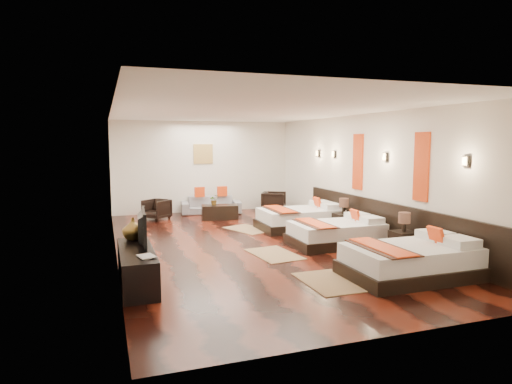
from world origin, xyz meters
name	(u,v)px	position (x,y,z in m)	size (l,w,h in m)	color
floor	(252,244)	(0.00, 0.00, 0.00)	(5.50, 9.50, 0.01)	black
ceiling	(252,111)	(0.00, 0.00, 2.80)	(5.50, 9.50, 0.01)	white
back_wall	(203,167)	(0.00, 4.75, 1.40)	(5.50, 0.01, 2.80)	silver
left_wall	(114,183)	(-2.75, 0.00, 1.40)	(0.01, 9.50, 2.80)	silver
right_wall	(365,175)	(2.75, 0.00, 1.40)	(0.01, 9.50, 2.80)	silver
headboard_panel	(383,222)	(2.71, -0.80, 0.45)	(0.08, 6.60, 0.90)	black
bed_near	(411,260)	(1.70, -3.01, 0.27)	(2.08, 1.31, 0.79)	black
bed_mid	(337,233)	(1.69, -0.63, 0.25)	(1.93, 1.21, 0.74)	black
bed_far	(301,218)	(1.70, 1.20, 0.27)	(2.05, 1.29, 0.78)	black
nightstand_a	(404,240)	(2.44, -1.83, 0.29)	(0.42, 0.42, 0.83)	black
nightstand_b	(343,221)	(2.44, 0.41, 0.29)	(0.42, 0.42, 0.84)	black
jute_mat_near	(329,282)	(0.31, -2.82, 0.01)	(0.75, 1.20, 0.01)	olive
jute_mat_mid	(274,254)	(0.14, -0.95, 0.01)	(0.75, 1.20, 0.01)	olive
jute_mat_far	(248,229)	(0.43, 1.55, 0.01)	(0.75, 1.20, 0.01)	olive
tv_console	(137,267)	(-2.50, -1.96, 0.28)	(0.50, 1.80, 0.55)	black
tv	(138,228)	(-2.45, -1.69, 0.83)	(0.97, 0.13, 0.56)	black
book	(139,258)	(-2.50, -2.53, 0.56)	(0.21, 0.28, 0.03)	black
figurine	(133,229)	(-2.50, -1.25, 0.73)	(0.35, 0.35, 0.37)	brown
sofa	(211,205)	(0.13, 4.29, 0.26)	(1.78, 0.70, 0.52)	gray
armchair_left	(157,209)	(-1.56, 3.75, 0.28)	(0.61, 0.63, 0.57)	black
armchair_right	(274,202)	(2.00, 3.83, 0.32)	(0.69, 0.71, 0.64)	black
coffee_table	(220,212)	(0.13, 3.24, 0.20)	(1.00, 0.50, 0.40)	black
table_plant	(214,200)	(-0.02, 3.29, 0.55)	(0.26, 0.23, 0.29)	#235D1F
orange_panel_a	(421,167)	(2.73, -1.90, 1.70)	(0.04, 0.40, 1.30)	#D86014
orange_panel_b	(358,162)	(2.73, 0.30, 1.70)	(0.04, 0.40, 1.30)	#D86014
sconce_near	(466,161)	(2.70, -3.00, 1.85)	(0.07, 0.12, 0.18)	black
sconce_mid	(385,157)	(2.70, -0.80, 1.85)	(0.07, 0.12, 0.18)	black
sconce_far	(334,154)	(2.70, 1.40, 1.85)	(0.07, 0.12, 0.18)	black
sconce_lounge	(318,153)	(2.70, 2.30, 1.85)	(0.07, 0.12, 0.18)	black
gold_artwork	(203,154)	(0.00, 4.73, 1.80)	(0.60, 0.04, 0.60)	#AD873F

